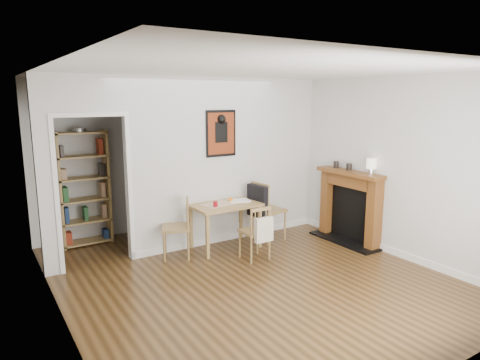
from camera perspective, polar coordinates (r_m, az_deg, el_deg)
ground at (r=5.77m, az=0.88°, el=-12.54°), size 5.20×5.20×0.00m
room_shell at (r=6.57m, az=-4.83°, el=2.16°), size 5.20×5.20×5.20m
dining_table at (r=6.56m, az=-1.99°, el=-3.91°), size 1.03×0.65×0.70m
chair_left at (r=6.28m, az=-8.52°, el=-6.40°), size 0.58×0.58×0.87m
chair_right at (r=6.96m, az=3.73°, el=-3.99°), size 0.60×0.54×0.97m
chair_front at (r=6.16m, az=2.02°, el=-6.93°), size 0.41×0.46×0.80m
bookshelf at (r=7.10m, az=-20.09°, el=-1.14°), size 0.76×0.30×1.81m
fireplace at (r=7.09m, az=14.48°, el=-3.12°), size 0.45×1.25×1.16m
red_glass at (r=6.35m, az=-3.29°, el=-3.23°), size 0.07×0.07×0.09m
orange_fruit at (r=6.66m, az=-1.29°, el=-2.61°), size 0.07×0.07×0.07m
placemat at (r=6.52m, az=-3.04°, el=-3.24°), size 0.50×0.41×0.00m
notebook at (r=6.71m, az=-0.17°, el=-2.76°), size 0.38×0.31×0.02m
mantel_lamp at (r=6.71m, az=17.11°, el=1.98°), size 0.15×0.15×0.24m
ceramic_jar_a at (r=7.02m, az=14.33°, el=1.73°), size 0.09×0.09×0.11m
ceramic_jar_b at (r=7.22m, az=12.70°, el=2.05°), size 0.08×0.08×0.11m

